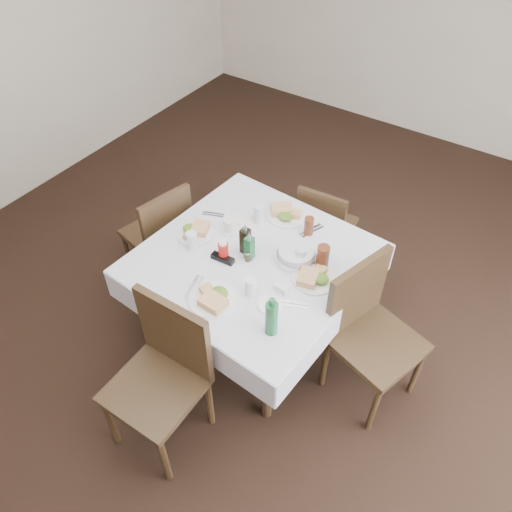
% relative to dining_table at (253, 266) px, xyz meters
% --- Properties ---
extents(ground_plane, '(7.00, 7.00, 0.00)m').
position_rel_dining_table_xyz_m(ground_plane, '(0.18, -0.08, -0.68)').
color(ground_plane, black).
extents(room_shell, '(6.04, 7.04, 2.80)m').
position_rel_dining_table_xyz_m(room_shell, '(0.18, -0.08, 1.03)').
color(room_shell, beige).
rests_on(room_shell, ground).
extents(dining_table, '(1.44, 1.44, 0.76)m').
position_rel_dining_table_xyz_m(dining_table, '(0.00, 0.00, 0.00)').
color(dining_table, black).
rests_on(dining_table, ground).
extents(chair_north, '(0.42, 0.42, 0.82)m').
position_rel_dining_table_xyz_m(chair_north, '(0.08, 0.86, -0.21)').
color(chair_north, black).
rests_on(chair_north, ground).
extents(chair_south, '(0.49, 0.49, 1.03)m').
position_rel_dining_table_xyz_m(chair_south, '(-0.02, -0.88, -0.10)').
color(chair_south, black).
rests_on(chair_south, ground).
extents(chair_east, '(0.60, 0.60, 1.03)m').
position_rel_dining_table_xyz_m(chair_east, '(0.81, 0.05, -0.10)').
color(chair_east, black).
rests_on(chair_east, ground).
extents(chair_west, '(0.51, 0.51, 0.91)m').
position_rel_dining_table_xyz_m(chair_west, '(-0.87, 0.05, -0.16)').
color(chair_west, black).
rests_on(chair_west, ground).
extents(meal_north, '(0.28, 0.28, 0.06)m').
position_rel_dining_table_xyz_m(meal_north, '(-0.04, 0.47, 0.10)').
color(meal_north, white).
rests_on(meal_north, dining_table).
extents(meal_south, '(0.29, 0.29, 0.06)m').
position_rel_dining_table_xyz_m(meal_south, '(0.01, -0.44, 0.10)').
color(meal_south, white).
rests_on(meal_south, dining_table).
extents(meal_east, '(0.28, 0.28, 0.06)m').
position_rel_dining_table_xyz_m(meal_east, '(0.42, 0.04, 0.10)').
color(meal_east, white).
rests_on(meal_east, dining_table).
extents(meal_west, '(0.26, 0.26, 0.06)m').
position_rel_dining_table_xyz_m(meal_west, '(-0.45, -0.03, 0.10)').
color(meal_west, white).
rests_on(meal_west, dining_table).
extents(side_plate_a, '(0.16, 0.16, 0.01)m').
position_rel_dining_table_xyz_m(side_plate_a, '(-0.27, 0.27, 0.08)').
color(side_plate_a, white).
rests_on(side_plate_a, dining_table).
extents(side_plate_b, '(0.15, 0.15, 0.01)m').
position_rel_dining_table_xyz_m(side_plate_b, '(0.31, -0.28, 0.08)').
color(side_plate_b, white).
rests_on(side_plate_b, dining_table).
extents(water_n, '(0.07, 0.07, 0.13)m').
position_rel_dining_table_xyz_m(water_n, '(-0.17, 0.32, 0.15)').
color(water_n, silver).
rests_on(water_n, dining_table).
extents(water_s, '(0.07, 0.07, 0.13)m').
position_rel_dining_table_xyz_m(water_s, '(0.16, -0.27, 0.14)').
color(water_s, silver).
rests_on(water_s, dining_table).
extents(water_e, '(0.07, 0.07, 0.13)m').
position_rel_dining_table_xyz_m(water_e, '(0.28, 0.12, 0.14)').
color(water_e, silver).
rests_on(water_e, dining_table).
extents(water_w, '(0.07, 0.07, 0.13)m').
position_rel_dining_table_xyz_m(water_w, '(-0.38, -0.15, 0.14)').
color(water_w, silver).
rests_on(water_w, dining_table).
extents(iced_tea_a, '(0.06, 0.06, 0.13)m').
position_rel_dining_table_xyz_m(iced_tea_a, '(0.18, 0.40, 0.14)').
color(iced_tea_a, brown).
rests_on(iced_tea_a, dining_table).
extents(iced_tea_b, '(0.08, 0.08, 0.17)m').
position_rel_dining_table_xyz_m(iced_tea_b, '(0.40, 0.17, 0.16)').
color(iced_tea_b, brown).
rests_on(iced_tea_b, dining_table).
extents(bread_basket, '(0.25, 0.25, 0.08)m').
position_rel_dining_table_xyz_m(bread_basket, '(0.24, 0.13, 0.12)').
color(bread_basket, silver).
rests_on(bread_basket, dining_table).
extents(oil_cruet_dark, '(0.06, 0.06, 0.24)m').
position_rel_dining_table_xyz_m(oil_cruet_dark, '(-0.07, 0.02, 0.18)').
color(oil_cruet_dark, black).
rests_on(oil_cruet_dark, dining_table).
extents(oil_cruet_green, '(0.05, 0.05, 0.22)m').
position_rel_dining_table_xyz_m(oil_cruet_green, '(-0.02, -0.02, 0.17)').
color(oil_cruet_green, '#195C2F').
rests_on(oil_cruet_green, dining_table).
extents(ketchup_bottle, '(0.07, 0.07, 0.14)m').
position_rel_dining_table_xyz_m(ketchup_bottle, '(-0.16, -0.11, 0.15)').
color(ketchup_bottle, '#B31711').
rests_on(ketchup_bottle, dining_table).
extents(salt_shaker, '(0.04, 0.04, 0.08)m').
position_rel_dining_table_xyz_m(salt_shaker, '(-0.04, 0.00, 0.12)').
color(salt_shaker, white).
rests_on(salt_shaker, dining_table).
extents(pepper_shaker, '(0.03, 0.03, 0.08)m').
position_rel_dining_table_xyz_m(pepper_shaker, '(-0.01, -0.04, 0.12)').
color(pepper_shaker, '#43301D').
rests_on(pepper_shaker, dining_table).
extents(coffee_mug, '(0.13, 0.13, 0.09)m').
position_rel_dining_table_xyz_m(coffee_mug, '(-0.28, 0.13, 0.12)').
color(coffee_mug, white).
rests_on(coffee_mug, dining_table).
extents(sunglasses, '(0.16, 0.06, 0.03)m').
position_rel_dining_table_xyz_m(sunglasses, '(-0.15, -0.13, 0.10)').
color(sunglasses, black).
rests_on(sunglasses, dining_table).
extents(green_bottle, '(0.07, 0.07, 0.27)m').
position_rel_dining_table_xyz_m(green_bottle, '(0.41, -0.43, 0.20)').
color(green_bottle, '#195C2F').
rests_on(green_bottle, dining_table).
extents(sugar_caddy, '(0.09, 0.06, 0.04)m').
position_rel_dining_table_xyz_m(sugar_caddy, '(0.30, -0.14, 0.10)').
color(sugar_caddy, white).
rests_on(sugar_caddy, dining_table).
extents(cutlery_n, '(0.11, 0.19, 0.01)m').
position_rel_dining_table_xyz_m(cutlery_n, '(0.19, 0.43, 0.08)').
color(cutlery_n, silver).
rests_on(cutlery_n, dining_table).
extents(cutlery_s, '(0.11, 0.21, 0.01)m').
position_rel_dining_table_xyz_m(cutlery_s, '(-0.15, -0.42, 0.08)').
color(cutlery_s, silver).
rests_on(cutlery_s, dining_table).
extents(cutlery_e, '(0.18, 0.11, 0.01)m').
position_rel_dining_table_xyz_m(cutlery_e, '(0.42, -0.20, 0.08)').
color(cutlery_e, silver).
rests_on(cutlery_e, dining_table).
extents(cutlery_w, '(0.16, 0.09, 0.01)m').
position_rel_dining_table_xyz_m(cutlery_w, '(-0.48, 0.20, 0.08)').
color(cutlery_w, silver).
rests_on(cutlery_w, dining_table).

